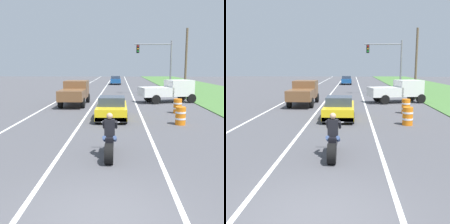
% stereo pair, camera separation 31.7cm
% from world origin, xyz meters
% --- Properties ---
extents(ground_plane, '(160.00, 160.00, 0.00)m').
position_xyz_m(ground_plane, '(0.00, 0.00, 0.00)').
color(ground_plane, '#4C4C51').
extents(lane_stripe_left_solid, '(0.14, 120.00, 0.01)m').
position_xyz_m(lane_stripe_left_solid, '(-5.40, 20.00, 0.00)').
color(lane_stripe_left_solid, white).
rests_on(lane_stripe_left_solid, ground).
extents(lane_stripe_right_solid, '(0.14, 120.00, 0.01)m').
position_xyz_m(lane_stripe_right_solid, '(1.80, 20.00, 0.00)').
color(lane_stripe_right_solid, white).
rests_on(lane_stripe_right_solid, ground).
extents(lane_stripe_centre_dashed, '(0.14, 120.00, 0.01)m').
position_xyz_m(lane_stripe_centre_dashed, '(-1.80, 20.00, 0.00)').
color(lane_stripe_centre_dashed, white).
rests_on(lane_stripe_centre_dashed, ground).
extents(motorcycle_with_rider, '(0.70, 2.21, 1.62)m').
position_xyz_m(motorcycle_with_rider, '(0.05, 3.93, 0.59)').
color(motorcycle_with_rider, black).
rests_on(motorcycle_with_rider, ground).
extents(sports_car_yellow, '(1.84, 4.30, 1.37)m').
position_xyz_m(sports_car_yellow, '(-0.08, 11.33, 0.63)').
color(sports_car_yellow, yellow).
rests_on(sports_car_yellow, ground).
extents(pickup_truck_left_lane_brown, '(2.02, 4.80, 1.98)m').
position_xyz_m(pickup_truck_left_lane_brown, '(-3.31, 17.03, 1.11)').
color(pickup_truck_left_lane_brown, brown).
rests_on(pickup_truck_left_lane_brown, ground).
extents(pickup_truck_right_shoulder_white, '(5.14, 3.14, 1.98)m').
position_xyz_m(pickup_truck_right_shoulder_white, '(4.81, 19.04, 1.11)').
color(pickup_truck_right_shoulder_white, silver).
rests_on(pickup_truck_right_shoulder_white, ground).
extents(traffic_light_mast_near, '(4.21, 0.34, 6.00)m').
position_xyz_m(traffic_light_mast_near, '(4.85, 25.79, 3.97)').
color(traffic_light_mast_near, gray).
rests_on(traffic_light_mast_near, ground).
extents(utility_pole_roadside, '(0.24, 0.24, 7.18)m').
position_xyz_m(utility_pole_roadside, '(7.52, 24.63, 3.59)').
color(utility_pole_roadside, brown).
rests_on(utility_pole_roadside, ground).
extents(construction_barrel_nearest, '(0.58, 0.58, 1.00)m').
position_xyz_m(construction_barrel_nearest, '(3.76, 9.55, 0.50)').
color(construction_barrel_nearest, orange).
rests_on(construction_barrel_nearest, ground).
extents(construction_barrel_mid, '(0.58, 0.58, 1.00)m').
position_xyz_m(construction_barrel_mid, '(4.38, 13.25, 0.50)').
color(construction_barrel_mid, orange).
rests_on(construction_barrel_mid, ground).
extents(distant_car_far_ahead, '(1.80, 4.00, 1.50)m').
position_xyz_m(distant_car_far_ahead, '(-0.33, 43.14, 0.77)').
color(distant_car_far_ahead, '#194C8C').
rests_on(distant_car_far_ahead, ground).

